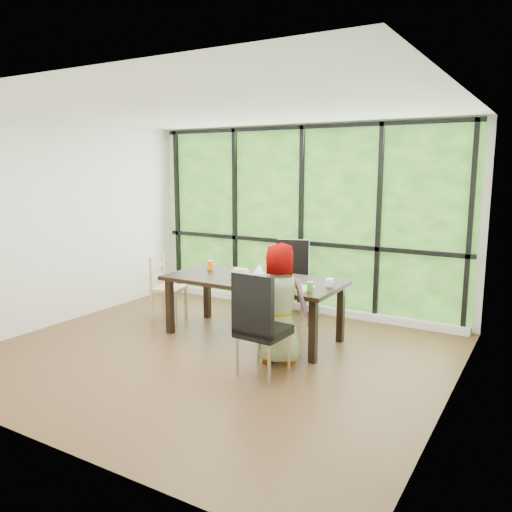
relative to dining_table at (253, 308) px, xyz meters
The scene contains 23 objects.
ground 0.81m from the dining_table, 95.25° to the right, with size 5.00×5.00×0.00m, color black.
back_wall 1.82m from the dining_table, 92.47° to the left, with size 5.00×5.00×0.00m, color silver.
foliage_backdrop 1.80m from the dining_table, 92.50° to the left, with size 4.80×0.02×2.65m, color #1A4815.
window_mullions 1.77m from the dining_table, 92.57° to the left, with size 4.80×0.06×2.65m, color black, non-canonical shape.
window_sill 1.47m from the dining_table, 92.64° to the left, with size 4.80×0.12×0.10m, color silver.
dining_table is the anchor object (origin of this frame).
chair_window_leather 1.03m from the dining_table, 89.92° to the left, with size 0.46×0.46×1.08m, color black.
chair_interior_leather 1.19m from the dining_table, 54.08° to the right, with size 0.46×0.46×1.08m, color black.
chair_end_beech 1.37m from the dining_table, behind, with size 0.42×0.40×0.90m, color tan.
child_toddler 0.61m from the dining_table, 90.00° to the left, with size 0.34×0.22×0.94m, color orange.
child_older 0.90m from the dining_table, 41.05° to the right, with size 0.64×0.42×1.31m, color slate.
placemat 0.76m from the dining_table, 17.43° to the right, with size 0.46×0.34×0.01m, color tan.
plate_far 0.55m from the dining_table, 146.25° to the left, with size 0.23×0.23×0.01m, color white.
plate_near 0.74m from the dining_table, 18.55° to the right, with size 0.21×0.21×0.01m, color white.
orange_cup 0.90m from the dining_table, 167.22° to the left, with size 0.08×0.08×0.12m, color #FF7103.
green_cup 1.02m from the dining_table, 16.95° to the right, with size 0.07×0.07×0.11m, color green.
white_mug 1.07m from the dining_table, ahead, with size 0.09×0.09×0.09m, color white.
tissue_box 0.49m from the dining_table, 42.28° to the right, with size 0.13×0.13×0.11m, color tan.
crepe_rolls_far 0.57m from the dining_table, 146.25° to the left, with size 0.20×0.12×0.04m, color tan, non-canonical shape.
crepe_rolls_near 0.76m from the dining_table, 18.55° to the right, with size 0.15×0.12×0.04m, color tan, non-canonical shape.
straw_white 0.96m from the dining_table, 167.22° to the left, with size 0.01×0.01×0.20m, color white.
straw_pink 1.06m from the dining_table, 16.95° to the right, with size 0.01×0.01×0.20m, color pink.
tissue 0.59m from the dining_table, 42.28° to the right, with size 0.12×0.12×0.11m, color white.
Camera 1 is at (3.21, -4.54, 2.09)m, focal length 35.91 mm.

